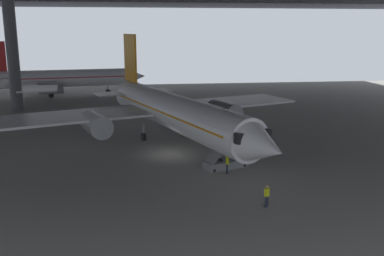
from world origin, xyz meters
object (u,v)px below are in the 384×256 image
Objects in this scene: crew_worker_by_stairs at (227,162)px; airplane_main at (172,111)px; crew_worker_near_nose at (267,195)px; airplane_distant at (60,79)px; boarding_stairs at (226,159)px.

airplane_main is at bearing 108.86° from crew_worker_by_stairs.
crew_worker_near_nose is 0.05× the size of airplane_distant.
crew_worker_near_nose is at bearing -74.67° from airplane_main.
airplane_main is at bearing 105.33° from crew_worker_near_nose.
airplane_main is 7.52× the size of boarding_stairs.
crew_worker_by_stairs is (-0.27, -1.74, 0.28)m from boarding_stairs.
boarding_stairs is at bearing 81.32° from crew_worker_by_stairs.
boarding_stairs reaches higher than crew_worker_by_stairs.
airplane_distant is at bearing 115.19° from boarding_stairs.
airplane_distant is (-17.21, 35.92, -0.27)m from airplane_main.
airplane_main is 39.83m from airplane_distant.
airplane_main is 18.83m from crew_worker_near_nose.
airplane_main reaches higher than boarding_stairs.
crew_worker_near_nose is (4.93, -18.00, -2.52)m from airplane_main.
airplane_main is 11.75m from crew_worker_by_stairs.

